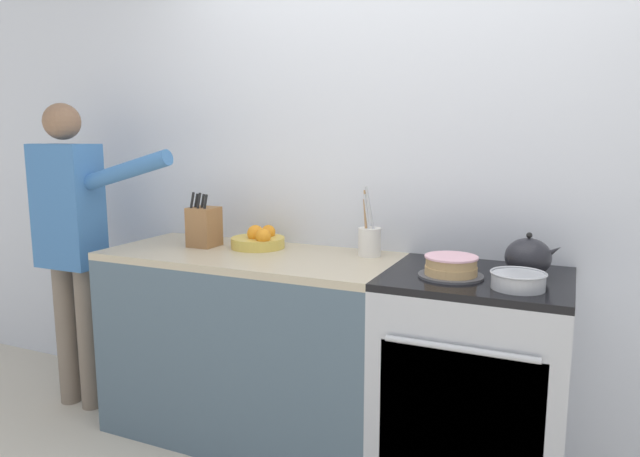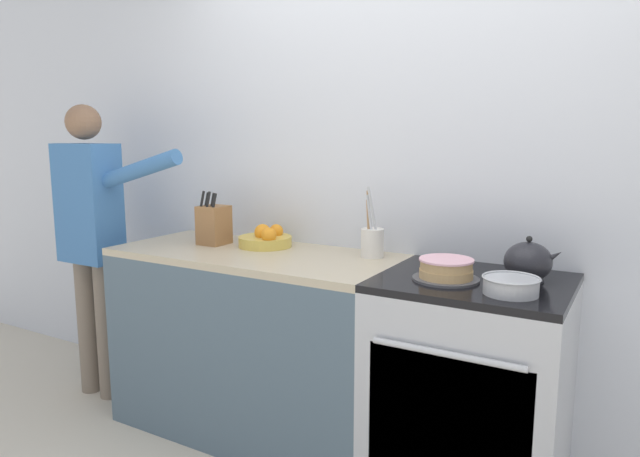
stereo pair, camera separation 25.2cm
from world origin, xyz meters
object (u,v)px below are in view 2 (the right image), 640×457
object	(u,v)px
layer_cake	(446,270)
utensil_crock	(372,241)
knife_block	(214,225)
fruit_bowl	(266,239)
person_baker	(91,226)
tea_kettle	(528,262)
stove_range	(469,390)
mixing_bowl	(511,285)

from	to	relation	value
layer_cake	utensil_crock	size ratio (longest dim) A/B	0.78
layer_cake	knife_block	bearing A→B (deg)	174.42
fruit_bowl	person_baker	bearing A→B (deg)	-165.51
utensil_crock	person_baker	bearing A→B (deg)	-169.13
tea_kettle	utensil_crock	world-z (taller)	utensil_crock
layer_cake	utensil_crock	distance (m)	0.49
stove_range	person_baker	bearing A→B (deg)	-176.52
tea_kettle	knife_block	bearing A→B (deg)	-179.17
stove_range	fruit_bowl	distance (m)	1.21
layer_cake	knife_block	world-z (taller)	knife_block
stove_range	knife_block	world-z (taller)	knife_block
stove_range	layer_cake	size ratio (longest dim) A/B	3.57
knife_block	person_baker	size ratio (longest dim) A/B	0.17
layer_cake	utensil_crock	world-z (taller)	utensil_crock
tea_kettle	knife_block	distance (m)	1.55
tea_kettle	utensil_crock	distance (m)	0.71
tea_kettle	person_baker	bearing A→B (deg)	-174.84
knife_block	fruit_bowl	distance (m)	0.29
mixing_bowl	fruit_bowl	size ratio (longest dim) A/B	0.76
stove_range	mixing_bowl	size ratio (longest dim) A/B	4.53
fruit_bowl	person_baker	size ratio (longest dim) A/B	0.16
layer_cake	tea_kettle	xyz separation A→B (m)	(0.28, 0.15, 0.04)
tea_kettle	fruit_bowl	world-z (taller)	tea_kettle
layer_cake	person_baker	world-z (taller)	person_baker
utensil_crock	fruit_bowl	distance (m)	0.57
stove_range	tea_kettle	size ratio (longest dim) A/B	4.19
utensil_crock	person_baker	size ratio (longest dim) A/B	0.20
person_baker	fruit_bowl	bearing A→B (deg)	27.48
stove_range	knife_block	xyz separation A→B (m)	(-1.37, 0.06, 0.56)
utensil_crock	fruit_bowl	world-z (taller)	utensil_crock
layer_cake	fruit_bowl	bearing A→B (deg)	168.70
mixing_bowl	person_baker	size ratio (longest dim) A/B	0.12
tea_kettle	knife_block	xyz separation A→B (m)	(-1.55, -0.02, 0.03)
stove_range	utensil_crock	bearing A→B (deg)	161.54
person_baker	knife_block	bearing A→B (deg)	27.18
fruit_bowl	person_baker	distance (m)	1.03
utensil_crock	tea_kettle	bearing A→B (deg)	-7.72
layer_cake	person_baker	bearing A→B (deg)	-178.32
layer_cake	fruit_bowl	distance (m)	1.02
layer_cake	fruit_bowl	xyz separation A→B (m)	(-1.00, 0.20, -0.00)
mixing_bowl	fruit_bowl	xyz separation A→B (m)	(-1.26, 0.28, 0.01)
tea_kettle	person_baker	xyz separation A→B (m)	(-2.28, -0.21, -0.02)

